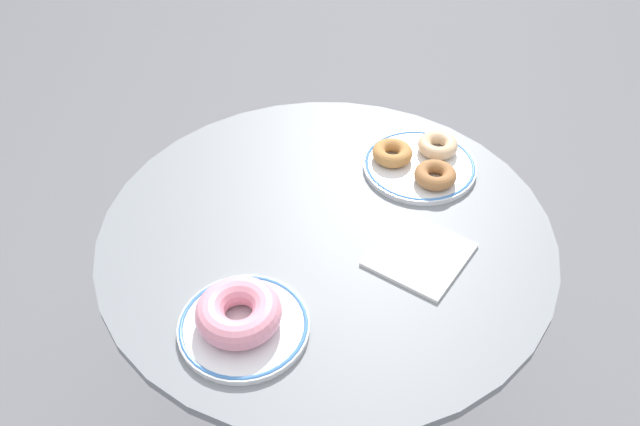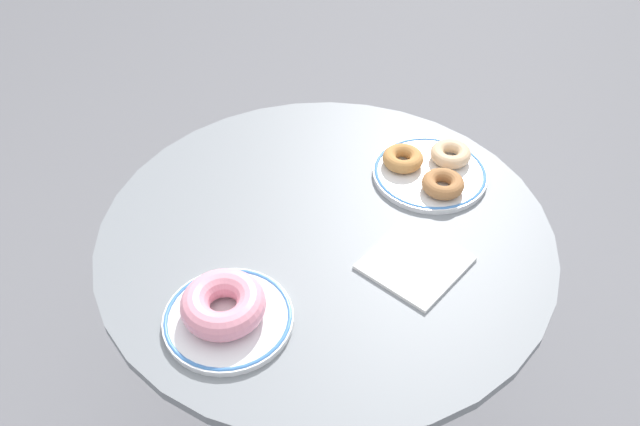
{
  "view_description": "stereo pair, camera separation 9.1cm",
  "coord_description": "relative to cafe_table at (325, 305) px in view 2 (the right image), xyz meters",
  "views": [
    {
      "loc": [
        -0.61,
        -0.5,
        1.5
      ],
      "look_at": [
        0.0,
        0.01,
        0.76
      ],
      "focal_mm": 37.59,
      "sensor_mm": 36.0,
      "label": 1
    },
    {
      "loc": [
        -0.54,
        -0.57,
        1.5
      ],
      "look_at": [
        0.0,
        0.01,
        0.76
      ],
      "focal_mm": 37.59,
      "sensor_mm": 36.0,
      "label": 2
    }
  ],
  "objects": [
    {
      "name": "plate_right",
      "position": [
        0.23,
        -0.03,
        0.2
      ],
      "size": [
        0.2,
        0.2,
        0.01
      ],
      "color": "white",
      "rests_on": "cafe_table"
    },
    {
      "name": "donut_glazed",
      "position": [
        0.28,
        -0.03,
        0.22
      ],
      "size": [
        0.1,
        0.1,
        0.02
      ],
      "primitive_type": "torus",
      "rotation": [
        0.0,
        0.0,
        4.05
      ],
      "color": "#E0B789",
      "rests_on": "plate_right"
    },
    {
      "name": "donut_pink_frosted",
      "position": [
        -0.23,
        -0.03,
        0.23
      ],
      "size": [
        0.15,
        0.15,
        0.04
      ],
      "primitive_type": "torus",
      "rotation": [
        0.0,
        0.0,
        1.82
      ],
      "color": "pink",
      "rests_on": "plate_left"
    },
    {
      "name": "cafe_table",
      "position": [
        0.0,
        0.0,
        0.0
      ],
      "size": [
        0.75,
        0.75,
        0.73
      ],
      "color": "slate",
      "rests_on": "ground"
    },
    {
      "name": "plate_left",
      "position": [
        -0.23,
        -0.04,
        0.2
      ],
      "size": [
        0.19,
        0.19,
        0.01
      ],
      "color": "white",
      "rests_on": "cafe_table"
    },
    {
      "name": "donut_cinnamon",
      "position": [
        0.21,
        -0.07,
        0.22
      ],
      "size": [
        0.1,
        0.1,
        0.02
      ],
      "primitive_type": "torus",
      "rotation": [
        0.0,
        0.0,
        0.64
      ],
      "color": "#A36B3D",
      "rests_on": "plate_right"
    },
    {
      "name": "donut_old_fashioned",
      "position": [
        0.21,
        0.02,
        0.22
      ],
      "size": [
        0.08,
        0.08,
        0.02
      ],
      "primitive_type": "torus",
      "rotation": [
        0.0,
        0.0,
        6.26
      ],
      "color": "#BC7F42",
      "rests_on": "plate_right"
    },
    {
      "name": "paper_napkin",
      "position": [
        0.05,
        -0.15,
        0.2
      ],
      "size": [
        0.16,
        0.15,
        0.01
      ],
      "primitive_type": "cube",
      "rotation": [
        0.0,
        0.0,
        0.1
      ],
      "color": "white",
      "rests_on": "cafe_table"
    }
  ]
}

